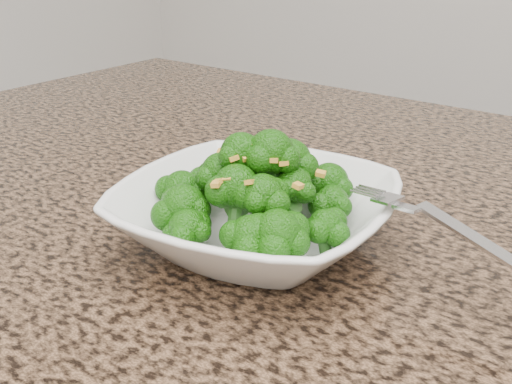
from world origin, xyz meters
The scene contains 5 objects.
granite_counter centered at (0.00, 0.30, 0.89)m, with size 1.64×1.04×0.03m, color brown.
bowl centered at (-0.16, 0.28, 0.93)m, with size 0.22×0.22×0.06m, color white.
broccoli_pile centered at (-0.16, 0.28, 0.99)m, with size 0.20×0.20×0.07m, color #1C650B, non-canonical shape.
garlic_topping centered at (-0.16, 0.28, 1.02)m, with size 0.12×0.12×0.01m, color gold, non-canonical shape.
fork centered at (-0.03, 0.30, 0.96)m, with size 0.17×0.03×0.01m, color silver, non-canonical shape.
Camera 1 is at (0.14, -0.10, 1.15)m, focal length 45.00 mm.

